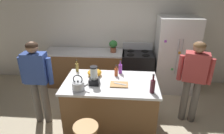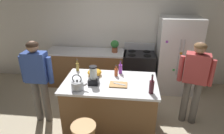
% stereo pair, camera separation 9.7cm
% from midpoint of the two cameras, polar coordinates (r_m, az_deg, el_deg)
% --- Properties ---
extents(ground_plane, '(14.00, 14.00, 0.00)m').
position_cam_midpoint_polar(ground_plane, '(3.89, 0.23, -16.44)').
color(ground_plane, beige).
extents(back_wall, '(8.00, 0.10, 2.70)m').
position_cam_midpoint_polar(back_wall, '(5.05, 2.66, 10.46)').
color(back_wall, silver).
rests_on(back_wall, ground_plane).
extents(kitchen_island, '(1.63, 0.96, 0.92)m').
position_cam_midpoint_polar(kitchen_island, '(3.61, 0.25, -10.82)').
color(kitchen_island, brown).
rests_on(kitchen_island, ground_plane).
extents(back_counter_run, '(2.00, 0.64, 0.92)m').
position_cam_midpoint_polar(back_counter_run, '(5.07, -6.90, -0.25)').
color(back_counter_run, brown).
rests_on(back_counter_run, ground_plane).
extents(refrigerator, '(0.90, 0.73, 1.81)m').
position_cam_midpoint_polar(refrigerator, '(4.86, 19.04, 3.14)').
color(refrigerator, silver).
rests_on(refrigerator, ground_plane).
extents(stove_range, '(0.76, 0.65, 1.10)m').
position_cam_midpoint_polar(stove_range, '(4.93, 8.35, -0.94)').
color(stove_range, black).
rests_on(stove_range, ground_plane).
extents(person_by_island_left, '(0.59, 0.22, 1.61)m').
position_cam_midpoint_polar(person_by_island_left, '(3.71, -20.41, -2.27)').
color(person_by_island_left, '#66605B').
rests_on(person_by_island_left, ground_plane).
extents(person_by_sink_right, '(0.59, 0.32, 1.60)m').
position_cam_midpoint_polar(person_by_sink_right, '(3.76, 23.88, -2.60)').
color(person_by_sink_right, '#66605B').
rests_on(person_by_sink_right, ground_plane).
extents(bar_stool, '(0.36, 0.36, 0.66)m').
position_cam_midpoint_polar(bar_stool, '(2.96, -7.30, -18.92)').
color(bar_stool, '#B7844C').
rests_on(bar_stool, ground_plane).
extents(potted_plant, '(0.20, 0.20, 0.30)m').
position_cam_midpoint_polar(potted_plant, '(4.74, 1.40, 6.37)').
color(potted_plant, brown).
rests_on(potted_plant, back_counter_run).
extents(blender_appliance, '(0.17, 0.17, 0.33)m').
position_cam_midpoint_polar(blender_appliance, '(3.25, -4.65, -2.84)').
color(blender_appliance, black).
rests_on(blender_appliance, kitchen_island).
extents(bottle_cooking_sauce, '(0.06, 0.06, 0.22)m').
position_cam_midpoint_polar(bottle_cooking_sauce, '(3.55, 1.98, -1.48)').
color(bottle_cooking_sauce, '#B24C26').
rests_on(bottle_cooking_sauce, kitchen_island).
extents(bottle_wine, '(0.08, 0.08, 0.32)m').
position_cam_midpoint_polar(bottle_wine, '(3.06, 12.47, -5.63)').
color(bottle_wine, '#471923').
rests_on(bottle_wine, kitchen_island).
extents(bottle_soda, '(0.07, 0.07, 0.26)m').
position_cam_midpoint_polar(bottle_soda, '(3.65, 3.24, -0.48)').
color(bottle_soda, purple).
rests_on(bottle_soda, kitchen_island).
extents(bottle_vinegar, '(0.06, 0.06, 0.24)m').
position_cam_midpoint_polar(bottle_vinegar, '(3.80, -9.45, 0.12)').
color(bottle_vinegar, olive).
rests_on(bottle_vinegar, kitchen_island).
extents(mixing_bowl, '(0.26, 0.26, 0.12)m').
position_cam_midpoint_polar(mixing_bowl, '(3.58, -4.39, -1.60)').
color(mixing_bowl, orange).
rests_on(mixing_bowl, kitchen_island).
extents(tea_kettle, '(0.28, 0.20, 0.27)m').
position_cam_midpoint_polar(tea_kettle, '(3.15, -9.28, -5.28)').
color(tea_kettle, '#B7BABF').
rests_on(tea_kettle, kitchen_island).
extents(cutting_board, '(0.30, 0.20, 0.02)m').
position_cam_midpoint_polar(cutting_board, '(3.26, 2.73, -5.21)').
color(cutting_board, '#B7844C').
rests_on(cutting_board, kitchen_island).
extents(chef_knife, '(0.22, 0.10, 0.01)m').
position_cam_midpoint_polar(chef_knife, '(3.26, 3.09, -5.03)').
color(chef_knife, '#B7BABF').
rests_on(chef_knife, cutting_board).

